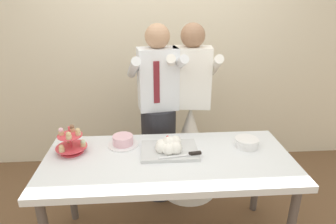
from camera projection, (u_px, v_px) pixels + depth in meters
The scene contains 8 objects.
rear_wall at pixel (159, 37), 3.12m from camera, with size 5.20×0.10×2.90m, color beige.
dessert_table at pixel (169, 167), 2.12m from camera, with size 1.80×0.80×0.78m.
cupcake_stand at pixel (71, 142), 2.15m from camera, with size 0.23×0.23×0.21m.
main_cake_tray at pixel (170, 147), 2.16m from camera, with size 0.44×0.31×0.12m.
plate_stack at pixel (246, 143), 2.25m from camera, with size 0.18×0.18×0.07m.
round_cake at pixel (123, 141), 2.27m from camera, with size 0.24×0.24×0.08m.
person_groom at pixel (158, 126), 2.69m from camera, with size 0.52×0.55×1.66m.
person_bride at pixel (190, 139), 2.80m from camera, with size 0.56×0.56×1.66m.
Camera 1 is at (-0.13, -1.82, 1.87)m, focal length 31.10 mm.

